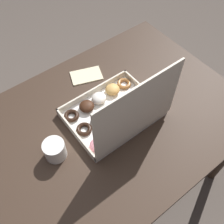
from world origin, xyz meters
name	(u,v)px	position (x,y,z in m)	size (l,w,h in m)	color
ground_plane	(109,180)	(0.00, 0.00, 0.00)	(8.00, 8.00, 0.00)	#564C44
dining_table	(108,131)	(0.00, 0.00, 0.64)	(1.25, 0.89, 0.73)	#38281E
donut_box	(116,112)	(-0.03, 0.02, 0.79)	(0.40, 0.31, 0.35)	white
coffee_mug	(55,150)	(0.27, 0.01, 0.77)	(0.09, 0.09, 0.08)	white
paper_napkin	(86,76)	(-0.08, -0.28, 0.73)	(0.18, 0.14, 0.01)	beige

